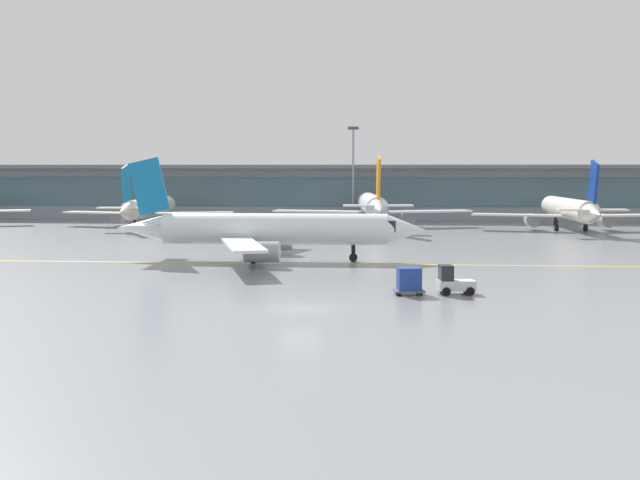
% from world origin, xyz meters
% --- Properties ---
extents(ground_plane, '(400.00, 400.00, 0.00)m').
position_xyz_m(ground_plane, '(0.00, 0.00, 0.00)').
color(ground_plane, gray).
extents(taxiway_centreline_stripe, '(110.00, 0.47, 0.01)m').
position_xyz_m(taxiway_centreline_stripe, '(-5.17, 24.17, 0.00)').
color(taxiway_centreline_stripe, yellow).
rests_on(taxiway_centreline_stripe, ground_plane).
extents(terminal_concourse, '(209.71, 11.00, 9.60)m').
position_xyz_m(terminal_concourse, '(0.00, 92.22, 4.92)').
color(terminal_concourse, '#8C939E').
rests_on(terminal_concourse, ground_plane).
extents(gate_airplane_1, '(26.87, 28.82, 9.57)m').
position_xyz_m(gate_airplane_1, '(-30.82, 71.09, 2.87)').
color(gate_airplane_1, silver).
rests_on(gate_airplane_1, ground_plane).
extents(gate_airplane_2, '(30.44, 32.84, 10.87)m').
position_xyz_m(gate_airplane_2, '(3.67, 72.44, 3.26)').
color(gate_airplane_2, silver).
rests_on(gate_airplane_2, ground_plane).
extents(gate_airplane_3, '(28.34, 30.42, 10.09)m').
position_xyz_m(gate_airplane_3, '(32.24, 67.70, 3.03)').
color(gate_airplane_3, silver).
rests_on(gate_airplane_3, ground_plane).
extents(taxiing_regional_jet, '(30.23, 28.22, 10.05)m').
position_xyz_m(taxiing_regional_jet, '(-5.56, 26.17, 3.01)').
color(taxiing_regional_jet, white).
rests_on(taxiing_regional_jet, ground_plane).
extents(baggage_tug, '(2.76, 1.91, 2.10)m').
position_xyz_m(baggage_tug, '(10.23, 6.66, 0.89)').
color(baggage_tug, silver).
rests_on(baggage_tug, ground_plane).
extents(cargo_dolly_lead, '(2.29, 1.86, 1.94)m').
position_xyz_m(cargo_dolly_lead, '(7.09, 6.25, 1.05)').
color(cargo_dolly_lead, '#595B60').
rests_on(cargo_dolly_lead, ground_plane).
extents(apron_light_mast_1, '(1.80, 0.36, 15.97)m').
position_xyz_m(apron_light_mast_1, '(0.33, 85.01, 8.68)').
color(apron_light_mast_1, gray).
rests_on(apron_light_mast_1, ground_plane).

